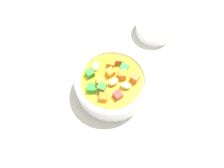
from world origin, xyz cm
name	(u,v)px	position (x,y,z in cm)	size (l,w,h in cm)	color
ground_plane	(112,91)	(0.00, 0.00, -1.00)	(140.00, 140.00, 2.00)	#BAB2A0
soup_bowl_main	(112,83)	(0.00, 0.00, 3.10)	(17.81, 17.81, 7.13)	white
spoon	(164,104)	(-7.73, -10.90, 0.35)	(20.00, 15.29, 0.76)	silver
side_bowl_small	(155,27)	(14.43, -17.20, 2.18)	(11.13, 11.13, 4.22)	white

